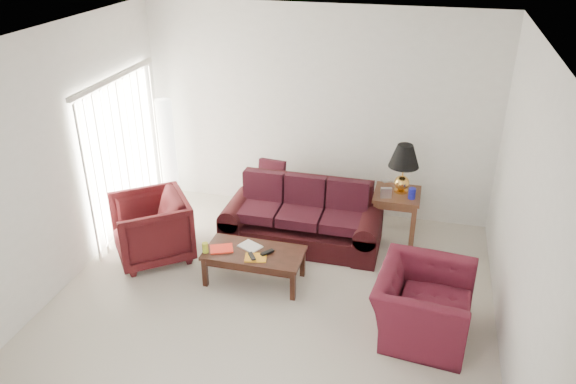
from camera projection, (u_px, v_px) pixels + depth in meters
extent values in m
plane|color=beige|center=(269.00, 306.00, 6.45)|extent=(5.00, 5.00, 0.00)
cube|color=silver|center=(124.00, 156.00, 7.63)|extent=(0.10, 2.00, 2.16)
cube|color=black|center=(272.00, 173.00, 8.11)|extent=(0.40, 0.23, 0.40)
cube|color=silver|center=(386.00, 193.00, 7.38)|extent=(0.15, 0.08, 0.14)
cylinder|color=#1C1EB8|center=(412.00, 194.00, 7.35)|extent=(0.11, 0.11, 0.15)
cube|color=#B8B8BC|center=(387.00, 181.00, 7.70)|extent=(0.17, 0.19, 0.05)
imported|color=#3A0D10|center=(151.00, 228.00, 7.19)|extent=(1.29, 1.29, 0.85)
imported|color=#49111D|center=(423.00, 304.00, 5.90)|extent=(1.07, 1.19, 0.71)
cube|color=red|center=(222.00, 249.00, 6.75)|extent=(0.33, 0.29, 0.02)
cube|color=silver|center=(250.00, 246.00, 6.80)|extent=(0.32, 0.29, 0.01)
cube|color=orange|center=(256.00, 258.00, 6.58)|extent=(0.29, 0.24, 0.01)
cube|color=black|center=(252.00, 256.00, 6.57)|extent=(0.13, 0.16, 0.02)
cube|color=black|center=(267.00, 252.00, 6.64)|extent=(0.14, 0.17, 0.02)
cylinder|color=gold|center=(205.00, 248.00, 6.67)|extent=(0.07, 0.07, 0.12)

